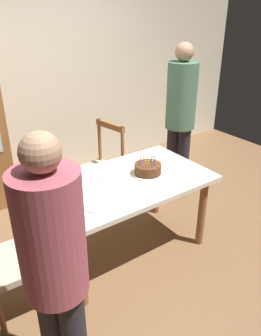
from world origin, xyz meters
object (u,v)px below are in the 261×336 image
plate_near_celebrant (96,204)px  plate_far_side (106,173)px  dining_table (126,190)px  person_celebrant (55,267)px  birthday_cake (148,169)px  chair_spindle_back (100,171)px  person_guest (180,114)px

plate_near_celebrant → plate_far_side: size_ratio=1.00×
dining_table → person_celebrant: (-0.98, -0.82, 0.29)m
birthday_cake → plate_far_side: size_ratio=1.27×
chair_spindle_back → person_celebrant: (-1.16, -1.57, 0.46)m
plate_near_celebrant → person_guest: person_guest is taller
birthday_cake → person_guest: (0.86, 0.53, 0.21)m
plate_far_side → chair_spindle_back: chair_spindle_back is taller
chair_spindle_back → person_celebrant: person_celebrant is taller
chair_spindle_back → person_celebrant: 2.01m
birthday_cake → plate_near_celebrant: 0.64m
plate_near_celebrant → plate_far_side: same height
plate_far_side → chair_spindle_back: (0.25, 0.56, -0.28)m
person_celebrant → birthday_cake: bearing=33.5°
plate_far_side → chair_spindle_back: size_ratio=0.23×
birthday_cake → chair_spindle_back: (-0.04, 0.77, -0.32)m
chair_spindle_back → birthday_cake: bearing=-87.4°
plate_near_celebrant → person_celebrant: person_celebrant is taller
dining_table → person_celebrant: person_celebrant is taller
birthday_cake → plate_near_celebrant: size_ratio=1.27×
dining_table → birthday_cake: (0.22, -0.02, 0.15)m
birthday_cake → person_guest: 1.03m
dining_table → birthday_cake: size_ratio=5.15×
dining_table → plate_far_side: 0.23m
chair_spindle_back → plate_far_side: bearing=-114.4°
person_celebrant → person_guest: 2.45m
chair_spindle_back → person_celebrant: bearing=-126.6°
dining_table → birthday_cake: bearing=-5.8°
dining_table → plate_near_celebrant: bearing=-154.2°
dining_table → plate_near_celebrant: 0.45m
birthday_cake → chair_spindle_back: bearing=92.6°
plate_far_side → person_guest: bearing=15.4°
dining_table → chair_spindle_back: chair_spindle_back is taller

